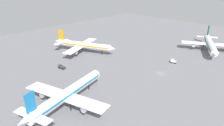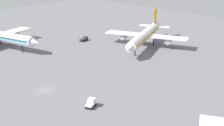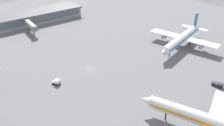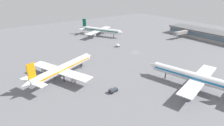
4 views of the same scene
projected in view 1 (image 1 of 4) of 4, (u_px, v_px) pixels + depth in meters
ground at (161, 73)px, 114.87m from camera, size 288.00×288.00×0.00m
airplane_at_gate at (83, 45)px, 144.95m from camera, size 36.99×44.76×14.30m
airplane_taxiing at (210, 44)px, 147.02m from camera, size 44.09×36.74×14.54m
airplane_distant at (67, 93)px, 84.66m from camera, size 47.37×38.65×14.61m
pushback_tractor at (61, 67)px, 120.57m from camera, size 2.83×4.66×1.90m
baggage_tug at (173, 61)px, 128.21m from camera, size 3.20×3.69×2.30m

